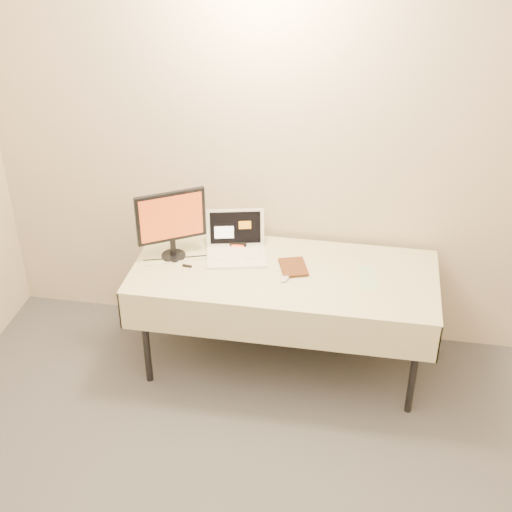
% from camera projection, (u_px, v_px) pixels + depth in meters
% --- Properties ---
extents(back_wall, '(4.00, 0.10, 2.70)m').
position_uv_depth(back_wall, '(297.00, 149.00, 4.41)').
color(back_wall, beige).
rests_on(back_wall, ground).
extents(table, '(1.86, 0.81, 0.74)m').
position_uv_depth(table, '(284.00, 279.00, 4.38)').
color(table, black).
rests_on(table, ground).
extents(laptop, '(0.43, 0.40, 0.25)m').
position_uv_depth(laptop, '(236.00, 245.00, 4.49)').
color(laptop, white).
rests_on(laptop, table).
extents(monitor, '(0.39, 0.25, 0.45)m').
position_uv_depth(monitor, '(171.00, 220.00, 4.36)').
color(monitor, black).
rests_on(monitor, table).
extents(book, '(0.15, 0.07, 0.21)m').
position_uv_depth(book, '(281.00, 255.00, 4.31)').
color(book, brown).
rests_on(book, table).
extents(alarm_clock, '(0.11, 0.05, 0.05)m').
position_uv_depth(alarm_clock, '(238.00, 245.00, 4.57)').
color(alarm_clock, black).
rests_on(alarm_clock, table).
extents(clicker, '(0.06, 0.09, 0.02)m').
position_uv_depth(clicker, '(285.00, 278.00, 4.26)').
color(clicker, silver).
rests_on(clicker, table).
extents(paper_form, '(0.13, 0.27, 0.00)m').
position_uv_depth(paper_form, '(368.00, 277.00, 4.28)').
color(paper_form, '#ADD6AA').
rests_on(paper_form, table).
extents(usb_dongle, '(0.06, 0.03, 0.01)m').
position_uv_depth(usb_dongle, '(187.00, 266.00, 4.39)').
color(usb_dongle, black).
rests_on(usb_dongle, table).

